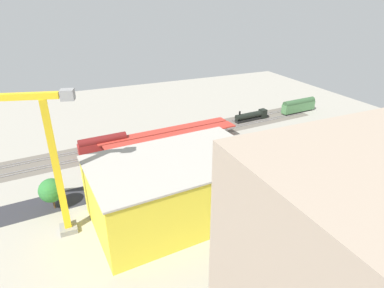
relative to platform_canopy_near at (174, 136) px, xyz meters
The scene contains 27 objects.
ground_plane 13.43m from the platform_canopy_near, 101.84° to the left, with size 200.01×200.01×0.00m, color #9E998C.
rail_bed 10.03m from the platform_canopy_near, 106.76° to the right, with size 125.00×13.80×0.01m, color #665E54.
street_asphalt 16.03m from the platform_canopy_near, 99.73° to the left, with size 125.00×9.00×0.01m, color #2D2D33.
track_rails 9.95m from the platform_canopy_near, 106.76° to the right, with size 124.68×16.46×0.12m.
platform_canopy_near is the anchor object (origin of this frame).
platform_canopy_far 6.57m from the platform_canopy_near, 84.92° to the right, with size 48.82×7.55×4.05m.
locomotive 41.28m from the platform_canopy_near, 163.68° to the right, with size 16.32×3.65×4.87m.
passenger_coach 64.42m from the platform_canopy_near, 169.66° to the right, with size 17.28×4.17×6.06m.
freight_coach_far 23.41m from the platform_canopy_near, 14.27° to the right, with size 16.32×4.31×5.87m.
parked_car_0 40.68m from the platform_canopy_near, 163.73° to the left, with size 4.41×2.19×1.76m.
parked_car_1 33.98m from the platform_canopy_near, 159.83° to the left, with size 4.91×2.15×1.66m.
parked_car_2 26.19m from the platform_canopy_near, 152.31° to the left, with size 4.58×2.34×1.61m.
parked_car_3 20.13m from the platform_canopy_near, 142.09° to the left, with size 4.40×2.32×1.61m.
parked_car_4 14.39m from the platform_canopy_near, 120.57° to the left, with size 4.47×2.06×1.61m.
parked_car_5 11.78m from the platform_canopy_near, 84.65° to the left, with size 4.34×2.04×1.87m.
parked_car_6 14.71m from the platform_canopy_near, 55.30° to the left, with size 4.26×2.22×1.63m.
parked_car_7 20.38m from the platform_canopy_near, 35.04° to the left, with size 4.73×2.02×1.67m.
construction_building 37.15m from the platform_canopy_near, 70.03° to the left, with size 37.22×23.06×14.25m, color yellow.
construction_roof_slab 38.40m from the platform_canopy_near, 70.03° to the left, with size 37.82×23.66×0.40m, color #ADA89E.
tower_crane 52.11m from the platform_canopy_near, 37.14° to the left, with size 29.48×9.68×31.89m.
box_truck_0 27.85m from the platform_canopy_near, 43.03° to the left, with size 10.02×2.79×3.52m.
street_tree_0 21.42m from the platform_canopy_near, 67.15° to the left, with size 4.76×4.76×7.94m.
street_tree_1 21.95m from the platform_canopy_near, 67.61° to the left, with size 5.84×5.84×8.54m.
street_tree_2 44.34m from the platform_canopy_near, 27.75° to the left, with size 5.82×5.82×7.98m.
street_tree_3 29.72m from the platform_canopy_near, 43.97° to the left, with size 6.21×6.21×8.48m.
street_tree_4 26.49m from the platform_canopy_near, 52.01° to the left, with size 5.00×5.00×8.19m.
traffic_light 32.01m from the platform_canopy_near, 37.39° to the left, with size 0.50×0.36×6.39m.
Camera 1 is at (37.27, 81.29, 47.50)m, focal length 30.10 mm.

